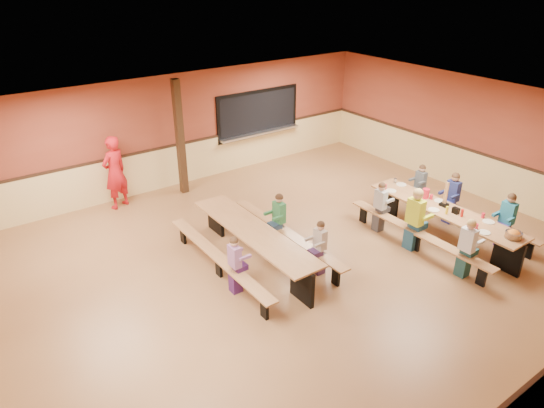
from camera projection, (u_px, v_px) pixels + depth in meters
ground at (291, 263)px, 9.91m from camera, size 12.00×12.00×0.00m
room_envelope at (291, 233)px, 9.61m from camera, size 12.04×10.04×3.02m
kitchen_pass_through at (258, 116)px, 14.22m from camera, size 2.78×0.28×1.38m
structural_post at (180, 138)px, 12.34m from camera, size 0.18×0.18×3.00m
cafeteria_table_main at (443, 218)px, 10.55m from camera, size 1.91×3.70×0.74m
cafeteria_table_second at (254, 240)px, 9.70m from camera, size 1.91×3.70×0.74m
seated_child_white_left at (466, 248)px, 9.25m from camera, size 0.37×0.30×1.21m
seated_adult_yellow at (414, 220)px, 10.13m from camera, size 0.45×0.37×1.37m
seated_child_grey_left at (380, 207)px, 10.88m from camera, size 0.35×0.28×1.17m
seated_child_teal_right at (506, 221)px, 10.24m from camera, size 0.38×0.31×1.23m
seated_child_navy_right at (452, 198)px, 11.22m from camera, size 0.38×0.31×1.23m
seated_child_char_right at (420, 187)px, 11.91m from camera, size 0.33×0.27×1.13m
seated_child_purple_sec at (235, 265)px, 8.80m from camera, size 0.34×0.27×1.14m
seated_child_green_sec at (279, 220)px, 10.29m from camera, size 0.36×0.30×1.19m
seated_child_tan_sec at (320, 248)px, 9.35m from camera, size 0.33×0.27×1.13m
standing_woman at (115, 172)px, 11.80m from camera, size 0.79×0.67×1.85m
punch_pitcher at (426, 193)px, 10.90m from camera, size 0.16×0.16×0.22m
chip_bowl at (514, 234)px, 9.32m from camera, size 0.32×0.32×0.15m
napkin_dispenser at (456, 211)px, 10.24m from camera, size 0.10×0.14×0.13m
condiment_mustard at (447, 210)px, 10.21m from camera, size 0.06×0.06×0.17m
condiment_ketchup at (462, 213)px, 10.10m from camera, size 0.06×0.06×0.17m
table_paddle at (445, 200)px, 10.53m from camera, size 0.16×0.16×0.56m
place_settings at (445, 207)px, 10.43m from camera, size 0.65×3.30×0.11m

